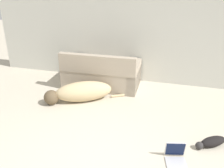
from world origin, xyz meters
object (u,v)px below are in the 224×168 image
object	(u,v)px
dog	(80,92)
laptop_open	(176,155)
cat	(211,142)
couch	(102,75)

from	to	relation	value
dog	laptop_open	world-z (taller)	dog
cat	couch	bearing A→B (deg)	-70.57
laptop_open	cat	bearing A→B (deg)	28.42
cat	laptop_open	distance (m)	0.70
dog	cat	size ratio (longest dim) A/B	2.76
couch	cat	bearing A→B (deg)	142.44
cat	dog	bearing A→B (deg)	-53.08
dog	cat	distance (m)	2.66
dog	laptop_open	distance (m)	2.39
cat	laptop_open	world-z (taller)	laptop_open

